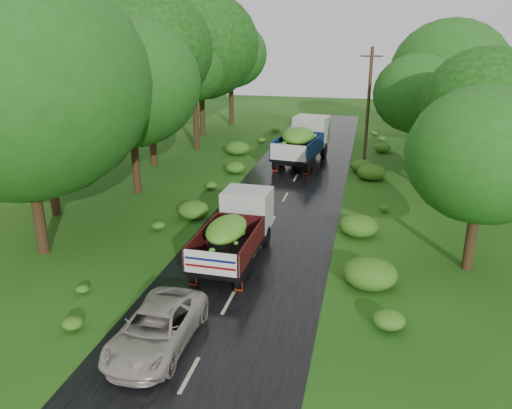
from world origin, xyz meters
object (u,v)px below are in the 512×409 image
(utility_pole, at_px, (368,108))
(truck_near, at_px, (236,228))
(truck_far, at_px, (304,139))
(car, at_px, (157,328))

(utility_pole, bearing_deg, truck_near, -115.36)
(truck_near, height_order, truck_far, truck_far)
(truck_far, xyz_separation_m, utility_pole, (4.33, -0.62, 2.47))
(truck_near, bearing_deg, utility_pole, 74.30)
(truck_near, xyz_separation_m, truck_far, (0.57, 16.55, 0.28))
(car, xyz_separation_m, utility_pole, (5.66, 22.40, 3.52))
(truck_far, relative_size, car, 1.67)
(truck_far, bearing_deg, utility_pole, -0.67)
(car, bearing_deg, truck_far, 87.09)
(truck_far, distance_m, utility_pole, 5.02)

